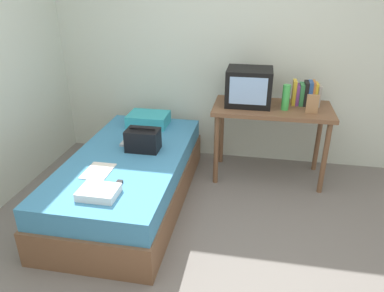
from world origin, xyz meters
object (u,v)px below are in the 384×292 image
(tv, at_px, (249,87))
(remote_dark, at_px, (117,186))
(book_row, at_px, (306,94))
(magazine, at_px, (98,171))
(remote_silver, at_px, (124,143))
(handbag, at_px, (143,140))
(desk, at_px, (272,116))
(bed, at_px, (130,178))
(water_bottle, at_px, (286,97))
(picture_frame, at_px, (312,104))
(folded_towel, at_px, (99,192))
(pillow, at_px, (148,119))

(tv, relative_size, remote_dark, 2.82)
(book_row, relative_size, magazine, 0.92)
(remote_dark, xyz_separation_m, remote_silver, (-0.23, 0.77, 0.00))
(handbag, bearing_deg, tv, 34.86)
(desk, distance_m, tv, 0.37)
(bed, distance_m, remote_dark, 0.62)
(tv, bearing_deg, water_bottle, -16.13)
(magazine, bearing_deg, picture_frame, 28.35)
(water_bottle, distance_m, picture_frame, 0.25)
(remote_dark, bearing_deg, bed, 101.20)
(desk, xyz_separation_m, remote_dark, (-1.15, -1.28, -0.18))
(tv, height_order, water_bottle, tv)
(desk, distance_m, water_bottle, 0.26)
(tv, bearing_deg, picture_frame, -15.00)
(tv, relative_size, handbag, 1.47)
(book_row, height_order, folded_towel, book_row)
(desk, relative_size, pillow, 2.76)
(water_bottle, xyz_separation_m, remote_silver, (-1.49, -0.43, -0.40))
(desk, height_order, tv, tv)
(remote_dark, bearing_deg, water_bottle, 43.61)
(pillow, distance_m, handbag, 0.63)
(bed, bearing_deg, picture_frame, 20.15)
(folded_towel, bearing_deg, tv, 55.59)
(water_bottle, distance_m, pillow, 1.45)
(bed, height_order, remote_silver, remote_silver)
(tv, xyz_separation_m, picture_frame, (0.60, -0.16, -0.09))
(folded_towel, bearing_deg, handbag, 84.30)
(bed, bearing_deg, desk, 29.75)
(tv, distance_m, folded_towel, 1.81)
(magazine, relative_size, remote_silver, 2.01)
(pillow, xyz_separation_m, magazine, (-0.10, -1.08, -0.06))
(remote_silver, bearing_deg, remote_dark, -73.66)
(desk, xyz_separation_m, folded_towel, (-1.24, -1.42, -0.16))
(remote_dark, distance_m, remote_silver, 0.81)
(picture_frame, xyz_separation_m, folded_towel, (-1.59, -1.29, -0.35))
(pillow, bearing_deg, water_bottle, -3.36)
(remote_dark, relative_size, remote_silver, 1.08)
(handbag, bearing_deg, water_bottle, 22.74)
(remote_dark, distance_m, folded_towel, 0.16)
(bed, bearing_deg, book_row, 28.18)
(water_bottle, bearing_deg, pillow, 176.64)
(book_row, distance_m, picture_frame, 0.26)
(handbag, bearing_deg, book_row, 26.29)
(picture_frame, xyz_separation_m, pillow, (-1.64, 0.14, -0.32))
(tv, height_order, remote_dark, tv)
(bed, relative_size, handbag, 6.67)
(remote_dark, bearing_deg, tv, 55.22)
(book_row, distance_m, magazine, 2.13)
(water_bottle, xyz_separation_m, pillow, (-1.40, 0.08, -0.35))
(bed, xyz_separation_m, remote_silver, (-0.12, 0.22, 0.26))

